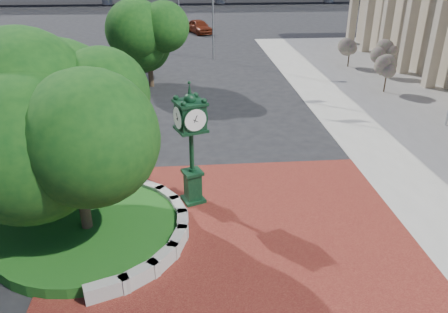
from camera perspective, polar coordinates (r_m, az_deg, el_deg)
ground at (r=15.53m, az=1.34°, el=-9.39°), size 200.00×200.00×0.00m
plaza at (r=14.71m, az=1.77°, el=-11.55°), size 12.00×12.00×0.04m
planter_wall at (r=15.36m, az=-8.87°, el=-8.96°), size 2.96×6.77×0.54m
grass_bed at (r=15.75m, az=-17.30°, el=-9.28°), size 6.10×6.10×0.40m
tree_planter at (r=14.12m, az=-19.14°, el=2.61°), size 5.20×5.20×6.33m
tree_street at (r=31.27m, az=-9.86°, el=14.74°), size 4.40×4.40×5.45m
post_clock at (r=15.92m, az=-4.31°, el=2.16°), size 1.21×1.21×4.72m
parked_car at (r=52.66m, az=-3.26°, el=16.60°), size 3.33×4.88×1.54m
street_lamp_near at (r=38.81m, az=-1.17°, el=19.58°), size 1.84×0.64×8.33m
shrub_near at (r=31.70m, az=20.54°, el=10.62°), size 1.20×1.20×2.20m
shrub_mid at (r=36.05m, az=20.06°, el=12.34°), size 1.20×1.20×2.20m
shrub_far at (r=38.07m, az=16.13°, el=13.50°), size 1.20×1.20×2.20m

